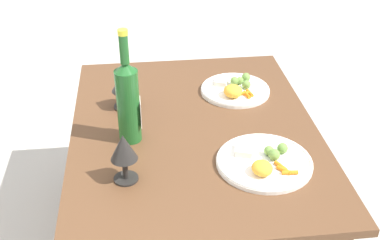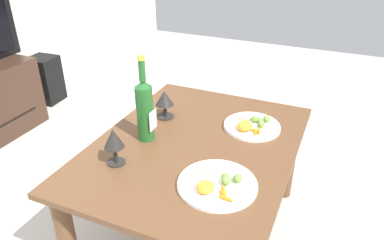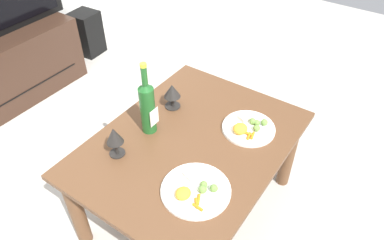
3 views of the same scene
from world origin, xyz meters
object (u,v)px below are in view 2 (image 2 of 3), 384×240
dinner_plate_left (217,183)px  dinner_plate_right (252,125)px  wine_bottle (145,108)px  goblet_right (165,100)px  floor_speaker (45,79)px  dining_table (195,162)px  goblet_left (114,140)px

dinner_plate_left → dinner_plate_right: size_ratio=1.12×
wine_bottle → dinner_plate_left: size_ratio=1.30×
goblet_right → dinner_plate_left: size_ratio=0.48×
floor_speaker → dinner_plate_right: dinner_plate_right is taller
dinner_plate_right → floor_speaker: bearing=70.9°
floor_speaker → wine_bottle: bearing=-125.8°
dining_table → dinner_plate_left: size_ratio=3.70×
floor_speaker → dinner_plate_right: bearing=-113.4°
goblet_right → dinner_plate_left: bearing=-133.8°
goblet_right → dinner_plate_right: 0.41m
wine_bottle → goblet_left: wine_bottle is taller
goblet_right → dining_table: bearing=-125.6°
dining_table → floor_speaker: size_ratio=2.80×
dining_table → dinner_plate_right: bearing=-38.9°
floor_speaker → goblet_right: size_ratio=2.78×
wine_bottle → goblet_right: (0.20, 0.02, -0.05)m
floor_speaker → goblet_right: (-0.71, -1.48, 0.41)m
dinner_plate_left → goblet_right: bearing=46.2°
wine_bottle → goblet_right: 0.21m
wine_bottle → floor_speaker: bearing=58.5°
dining_table → floor_speaker: (0.87, 1.71, -0.23)m
floor_speaker → goblet_left: (-1.12, -1.48, 0.42)m
wine_bottle → dinner_plate_right: wine_bottle is taller
dining_table → wine_bottle: wine_bottle is taller
floor_speaker → goblet_right: bearing=-120.0°
dinner_plate_left → wine_bottle: bearing=64.8°
goblet_right → dinner_plate_left: 0.56m
dinner_plate_right → wine_bottle: bearing=124.5°
goblet_left → dinner_plate_left: bearing=-86.8°
floor_speaker → goblet_right: goblet_right is taller
dining_table → goblet_right: (0.16, 0.22, 0.18)m
dining_table → goblet_left: size_ratio=7.03×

